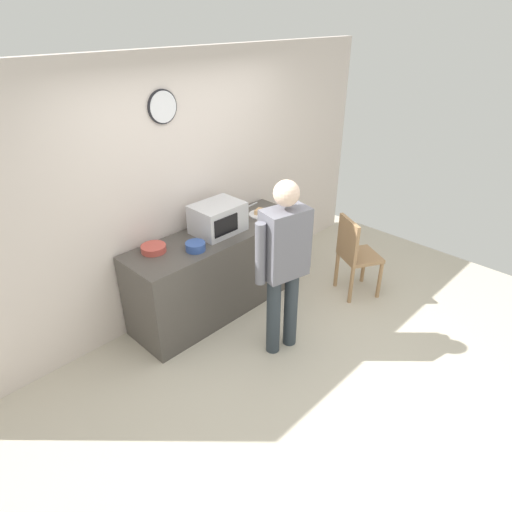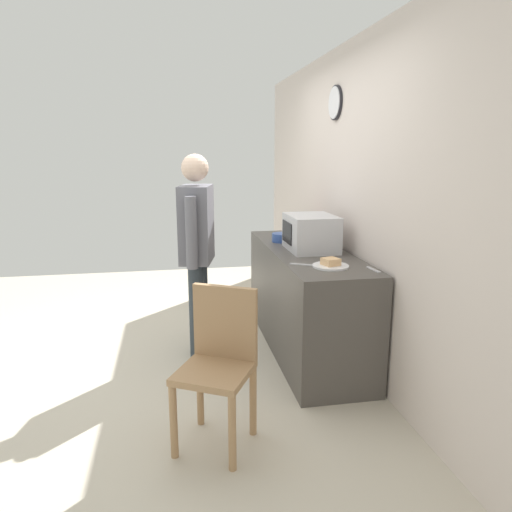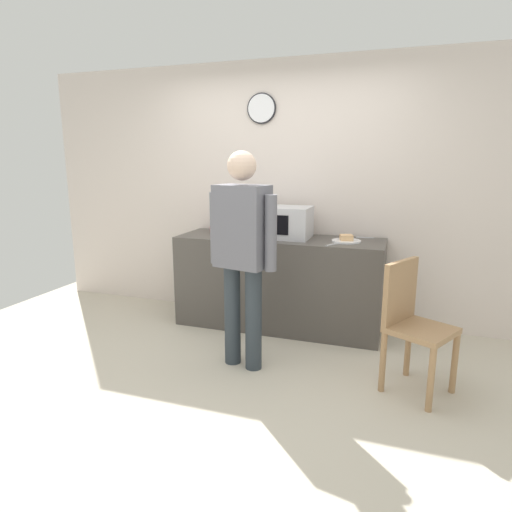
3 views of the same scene
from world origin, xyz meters
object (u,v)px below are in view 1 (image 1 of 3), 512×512
(cereal_bowl, at_px, (195,246))
(fork_utensil, at_px, (268,223))
(salad_bowl, at_px, (154,249))
(person_standing, at_px, (284,258))
(wooden_chair, at_px, (355,253))
(sandwich_plate, at_px, (261,213))
(spoon_utensil, at_px, (253,205))
(microwave, at_px, (218,218))

(cereal_bowl, distance_m, fork_utensil, 0.92)
(cereal_bowl, bearing_deg, salad_bowl, 138.29)
(salad_bowl, relative_size, person_standing, 0.14)
(wooden_chair, bearing_deg, sandwich_plate, 123.73)
(salad_bowl, height_order, wooden_chair, salad_bowl)
(sandwich_plate, bearing_deg, spoon_utensil, 62.02)
(cereal_bowl, bearing_deg, wooden_chair, -25.45)
(sandwich_plate, xyz_separation_m, wooden_chair, (0.59, -0.88, -0.39))
(cereal_bowl, bearing_deg, microwave, 19.49)
(salad_bowl, bearing_deg, fork_utensil, -15.48)
(sandwich_plate, xyz_separation_m, salad_bowl, (-1.31, 0.14, 0.01))
(microwave, height_order, fork_utensil, microwave)
(salad_bowl, xyz_separation_m, fork_utensil, (1.21, -0.34, -0.03))
(sandwich_plate, distance_m, fork_utensil, 0.22)
(sandwich_plate, relative_size, cereal_bowl, 1.40)
(person_standing, bearing_deg, fork_utensil, 51.77)
(fork_utensil, xyz_separation_m, wooden_chair, (0.69, -0.69, -0.38))
(spoon_utensil, xyz_separation_m, person_standing, (-0.82, -1.19, 0.09))
(cereal_bowl, relative_size, fork_utensil, 1.12)
(sandwich_plate, distance_m, person_standing, 1.15)
(fork_utensil, xyz_separation_m, person_standing, (-0.58, -0.73, 0.09))
(sandwich_plate, bearing_deg, fork_utensil, -116.97)
(sandwich_plate, xyz_separation_m, fork_utensil, (-0.10, -0.19, -0.02))
(cereal_bowl, relative_size, wooden_chair, 0.20)
(sandwich_plate, xyz_separation_m, person_standing, (-0.67, -0.92, 0.08))
(cereal_bowl, distance_m, wooden_chair, 1.83)
(cereal_bowl, relative_size, spoon_utensil, 1.12)
(microwave, xyz_separation_m, fork_utensil, (0.50, -0.22, -0.15))
(salad_bowl, distance_m, fork_utensil, 1.26)
(cereal_bowl, bearing_deg, fork_utensil, -4.67)
(fork_utensil, bearing_deg, person_standing, -128.23)
(cereal_bowl, height_order, person_standing, person_standing)
(fork_utensil, relative_size, person_standing, 0.10)
(microwave, xyz_separation_m, person_standing, (-0.07, -0.95, -0.06))
(microwave, bearing_deg, person_standing, -94.46)
(salad_bowl, height_order, cereal_bowl, cereal_bowl)
(microwave, relative_size, wooden_chair, 0.53)
(microwave, distance_m, person_standing, 0.96)
(microwave, relative_size, cereal_bowl, 2.63)
(microwave, height_order, cereal_bowl, microwave)
(spoon_utensil, bearing_deg, salad_bowl, -174.97)
(microwave, distance_m, fork_utensil, 0.57)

